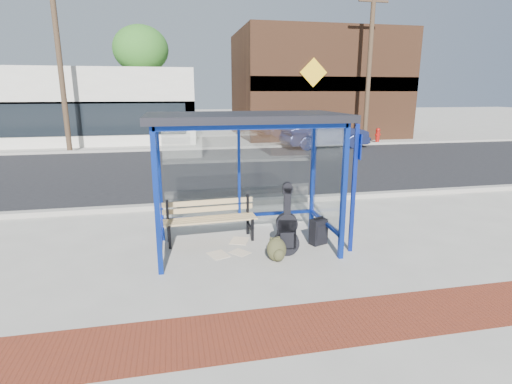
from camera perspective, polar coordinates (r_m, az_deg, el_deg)
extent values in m
plane|color=#B2ADA0|center=(7.34, -1.37, -8.06)|extent=(120.00, 120.00, 0.00)
cube|color=maroon|center=(5.08, 4.24, -18.88)|extent=(60.00, 1.00, 0.01)
cube|color=gray|center=(10.04, -4.37, -1.59)|extent=(60.00, 0.25, 0.12)
cube|color=black|center=(15.00, -6.92, 3.37)|extent=(60.00, 10.00, 0.00)
cube|color=gray|center=(20.01, -8.21, 6.19)|extent=(60.00, 0.25, 0.12)
cube|color=#B2ADA0|center=(21.90, -8.54, 6.70)|extent=(60.00, 4.00, 0.01)
cube|color=navy|center=(6.16, -13.99, -1.56)|extent=(0.08, 0.08, 2.30)
cube|color=navy|center=(6.73, 12.42, -0.16)|extent=(0.08, 0.08, 2.30)
cube|color=navy|center=(7.62, -13.63, 1.43)|extent=(0.08, 0.08, 2.30)
cube|color=navy|center=(8.08, 8.12, 2.41)|extent=(0.08, 0.08, 2.30)
cube|color=navy|center=(7.56, -2.52, 10.23)|extent=(3.00, 0.08, 0.08)
cube|color=navy|center=(6.08, -0.21, 9.30)|extent=(3.00, 0.08, 0.08)
cube|color=navy|center=(6.72, -14.35, 9.32)|extent=(0.08, 1.50, 0.08)
cube|color=navy|center=(7.24, 10.46, 9.84)|extent=(0.08, 1.50, 0.08)
cube|color=navy|center=(7.90, -2.38, -3.35)|extent=(3.00, 0.08, 0.06)
cube|color=navy|center=(7.10, -13.44, -5.78)|extent=(0.08, 1.50, 0.06)
cube|color=navy|center=(7.60, 9.83, -4.28)|extent=(0.08, 1.50, 0.06)
cube|color=navy|center=(7.67, -2.45, 3.43)|extent=(0.05, 0.05, 1.90)
cube|color=silver|center=(7.68, -2.44, 3.14)|extent=(2.84, 0.01, 1.82)
cube|color=silver|center=(6.85, -13.87, 1.39)|extent=(0.02, 1.34, 1.82)
cube|color=silver|center=(7.37, 10.13, 2.46)|extent=(0.02, 1.34, 1.82)
cube|color=black|center=(6.81, -1.49, 10.66)|extent=(3.30, 1.80, 0.12)
cube|color=silver|center=(25.90, -29.80, 10.59)|extent=(18.00, 6.00, 4.00)
cube|color=black|center=(23.11, -31.99, 10.11)|extent=(18.00, 0.10, 0.60)
cube|color=black|center=(23.07, -31.86, 8.62)|extent=(17.00, 0.04, 1.60)
cube|color=#59331E|center=(26.83, 8.63, 14.88)|extent=(10.00, 7.00, 6.40)
cube|color=black|center=(23.62, 11.61, 14.88)|extent=(10.00, 0.10, 0.80)
cube|color=yellow|center=(23.00, 8.20, 16.54)|extent=(1.56, 0.06, 1.56)
cylinder|color=#4C3826|center=(28.75, -15.73, 13.07)|extent=(0.36, 0.36, 5.00)
ellipsoid|color=#29611B|center=(28.87, -16.15, 19.02)|extent=(3.60, 3.60, 3.06)
cylinder|color=#4C3826|center=(31.80, 14.18, 13.21)|extent=(0.36, 0.36, 5.00)
ellipsoid|color=#29611B|center=(31.92, 14.52, 18.60)|extent=(3.60, 3.60, 3.06)
cylinder|color=#4C3826|center=(20.69, -26.21, 16.14)|extent=(0.24, 0.24, 8.00)
cylinder|color=#4C3826|center=(22.57, 15.86, 16.73)|extent=(0.24, 0.24, 8.00)
cube|color=#4C3826|center=(22.97, 16.45, 24.71)|extent=(1.60, 0.10, 0.10)
cube|color=black|center=(7.42, -12.24, -6.35)|extent=(0.05, 0.05, 0.44)
cube|color=black|center=(7.71, -12.48, -4.04)|extent=(0.05, 0.05, 0.82)
cube|color=black|center=(7.60, -12.33, -5.86)|extent=(0.07, 0.39, 0.05)
cube|color=black|center=(7.63, -0.51, -5.43)|extent=(0.05, 0.05, 0.44)
cube|color=black|center=(7.92, -1.21, -3.22)|extent=(0.05, 0.05, 0.82)
cube|color=black|center=(7.80, -0.86, -4.98)|extent=(0.07, 0.39, 0.05)
cube|color=tan|center=(7.44, -6.37, -4.26)|extent=(1.75, 0.19, 0.03)
cube|color=tan|center=(7.54, -6.50, -4.01)|extent=(1.75, 0.19, 0.03)
cube|color=tan|center=(7.64, -6.62, -3.77)|extent=(1.75, 0.19, 0.03)
cube|color=tan|center=(7.74, -6.74, -3.54)|extent=(1.75, 0.19, 0.03)
cube|color=tan|center=(7.74, -6.81, -2.43)|extent=(1.74, 0.13, 0.10)
cube|color=tan|center=(7.70, -6.84, -1.46)|extent=(1.74, 0.13, 0.10)
cylinder|color=black|center=(7.01, 4.36, -7.25)|extent=(0.46, 0.20, 0.45)
cylinder|color=black|center=(6.88, 4.42, -4.52)|extent=(0.39, 0.19, 0.37)
cube|color=black|center=(6.94, 4.39, -5.94)|extent=(0.34, 0.18, 0.53)
cube|color=black|center=(6.78, 4.48, -1.62)|extent=(0.13, 0.13, 0.53)
cube|color=black|center=(6.72, 4.51, 0.31)|extent=(0.18, 0.14, 0.11)
cube|color=black|center=(7.54, 8.90, -5.60)|extent=(0.35, 0.29, 0.48)
cylinder|color=black|center=(7.55, 8.18, -7.39)|extent=(0.10, 0.18, 0.04)
cylinder|color=black|center=(7.69, 9.47, -7.03)|extent=(0.10, 0.18, 0.04)
cube|color=black|center=(7.45, 8.97, -3.68)|extent=(0.19, 0.10, 0.03)
cube|color=black|center=(7.47, 9.41, -5.72)|extent=(0.23, 0.10, 0.26)
ellipsoid|color=#33321C|center=(6.78, 2.95, -8.19)|extent=(0.36, 0.27, 0.40)
ellipsoid|color=#33321C|center=(6.70, 3.31, -9.00)|extent=(0.21, 0.15, 0.21)
cube|color=#33321C|center=(6.73, 2.90, -6.64)|extent=(0.11, 0.06, 0.03)
cube|color=navy|center=(7.09, 13.76, 0.32)|extent=(0.08, 0.08, 2.26)
cube|color=navy|center=(6.97, 14.46, 6.34)|extent=(0.06, 0.28, 0.42)
cube|color=white|center=(7.09, -5.39, -8.92)|extent=(0.42, 0.46, 0.01)
cube|color=white|center=(7.16, -2.32, -8.64)|extent=(0.41, 0.42, 0.01)
cube|color=white|center=(7.70, -2.37, -6.97)|extent=(0.44, 0.49, 0.01)
imported|color=#182045|center=(20.71, 9.83, 8.24)|extent=(4.53, 1.98, 1.45)
cylinder|color=#A2110B|center=(23.50, 16.98, 7.56)|extent=(0.22, 0.22, 0.67)
sphere|color=#A2110B|center=(23.46, 17.04, 8.45)|extent=(0.24, 0.24, 0.24)
cylinder|color=#A2110B|center=(23.49, 17.00, 7.83)|extent=(0.37, 0.22, 0.11)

